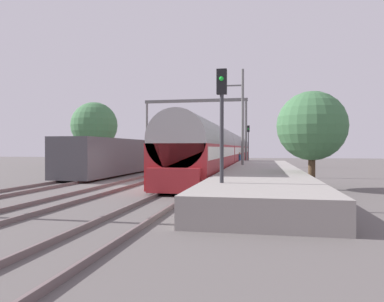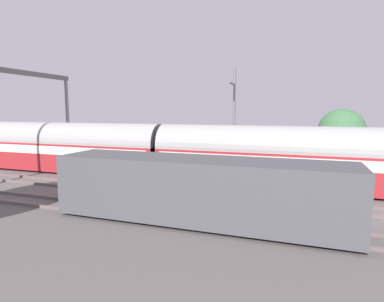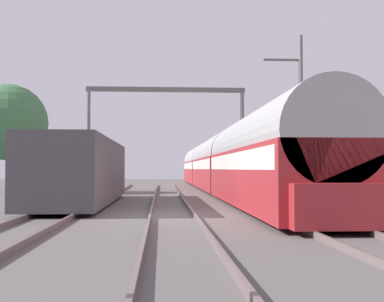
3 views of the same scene
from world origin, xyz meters
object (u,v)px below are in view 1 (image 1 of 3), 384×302
object	(u,v)px
person_crossing	(239,159)
railway_signal_near	(222,119)
railway_signal_far	(248,139)
freight_car	(110,157)
catenary_gantry	(195,119)
passenger_train	(227,150)

from	to	relation	value
person_crossing	railway_signal_near	xyz separation A→B (m)	(0.91, -24.93, 2.15)
railway_signal_near	railway_signal_far	world-z (taller)	railway_signal_far
freight_car	railway_signal_far	bearing A→B (deg)	68.54
railway_signal_near	railway_signal_far	distance (m)	38.32
railway_signal_far	catenary_gantry	xyz separation A→B (m)	(-5.81, -9.32, 2.23)
passenger_train	person_crossing	world-z (taller)	passenger_train
person_crossing	railway_signal_near	world-z (taller)	railway_signal_near
catenary_gantry	freight_car	bearing A→B (deg)	-104.22
person_crossing	freight_car	bearing A→B (deg)	-28.84
passenger_train	railway_signal_far	world-z (taller)	railway_signal_far
passenger_train	railway_signal_near	xyz separation A→B (m)	(2.42, -27.21, 1.21)
catenary_gantry	railway_signal_near	bearing A→B (deg)	-77.73
freight_car	railway_signal_far	distance (m)	26.57
railway_signal_far	catenary_gantry	bearing A→B (deg)	-121.92
freight_car	catenary_gantry	distance (m)	16.36
passenger_train	freight_car	world-z (taller)	passenger_train
person_crossing	catenary_gantry	world-z (taller)	catenary_gantry
freight_car	catenary_gantry	size ratio (longest dim) A/B	1.07
person_crossing	catenary_gantry	xyz separation A→B (m)	(-5.40, 4.07, 4.58)
freight_car	railway_signal_far	xyz separation A→B (m)	(9.69, 24.66, 1.90)
passenger_train	railway_signal_near	size ratio (longest dim) A/B	9.93
catenary_gantry	person_crossing	bearing A→B (deg)	-37.01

